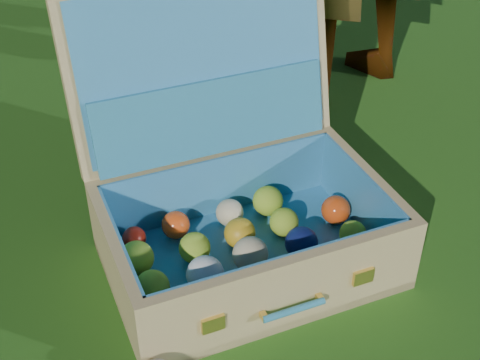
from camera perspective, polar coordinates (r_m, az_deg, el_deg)
name	(u,v)px	position (r m, az deg, el deg)	size (l,w,h in m)	color
ground	(351,302)	(1.56, 9.42, -10.24)	(60.00, 60.00, 0.00)	#215114
suitcase	(231,188)	(1.58, -0.73, -0.68)	(0.73, 0.67, 0.62)	tan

